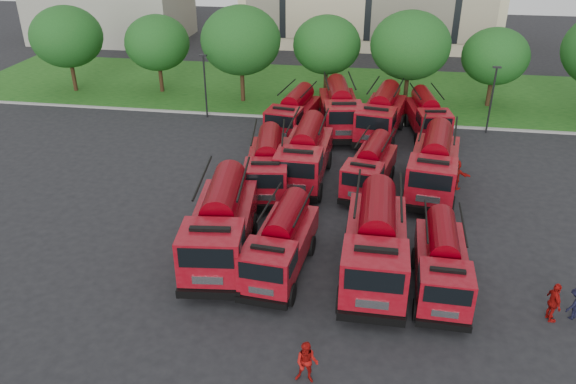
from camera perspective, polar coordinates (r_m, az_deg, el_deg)
name	(u,v)px	position (r m, az deg, el deg)	size (l,w,h in m)	color
ground	(298,238)	(29.52, 1.07, -4.68)	(140.00, 140.00, 0.00)	black
lawn	(338,90)	(53.24, 5.10, 10.25)	(70.00, 16.00, 0.12)	#134311
curb	(330,120)	(45.57, 4.28, 7.30)	(70.00, 0.30, 0.14)	gray
tree_0	(67,37)	(55.26, -21.57, 14.46)	(6.30, 6.30, 7.70)	#382314
tree_1	(157,43)	(52.76, -13.15, 14.55)	(5.71, 5.71, 6.98)	#382314
tree_2	(241,40)	(48.77, -4.82, 15.10)	(6.72, 6.72, 8.22)	#382314
tree_3	(327,45)	(50.20, 3.96, 14.70)	(5.88, 5.88, 7.19)	#382314
tree_4	(410,45)	(48.49, 12.33, 14.35)	(6.55, 6.55, 8.01)	#382314
tree_5	(495,56)	(50.51, 20.31, 12.80)	(5.46, 5.46, 6.68)	#382314
lamp_post_0	(205,83)	(45.89, -8.43, 10.94)	(0.60, 0.25, 5.11)	black
lamp_post_1	(492,96)	(44.72, 20.02, 9.15)	(0.60, 0.25, 5.11)	black
fire_truck_0	(221,224)	(27.34, -6.80, -3.24)	(3.63, 8.25, 3.64)	black
fire_truck_1	(281,243)	(26.29, -0.69, -5.21)	(2.91, 6.79, 3.01)	black
fire_truck_2	(376,243)	(26.05, 8.88, -5.09)	(2.98, 7.99, 3.63)	black
fire_truck_3	(442,262)	(25.97, 15.35, -6.91)	(2.48, 6.42, 2.90)	black
fire_truck_4	(268,165)	(33.78, -2.04, 2.79)	(3.36, 7.32, 3.21)	black
fire_truck_5	(305,154)	(34.88, 1.75, 3.87)	(2.98, 7.72, 3.48)	black
fire_truck_6	(370,167)	(34.19, 8.33, 2.52)	(3.36, 6.65, 2.89)	black
fire_truck_7	(434,164)	(34.58, 14.60, 2.76)	(3.70, 8.02, 3.52)	black
fire_truck_8	(293,114)	(42.33, 0.55, 7.97)	(3.41, 7.23, 3.16)	black
fire_truck_9	(340,109)	(42.97, 5.28, 8.42)	(3.95, 8.10, 3.53)	black
fire_truck_10	(381,114)	(42.25, 9.46, 7.78)	(3.84, 7.96, 3.47)	black
fire_truck_11	(427,115)	(43.44, 13.94, 7.56)	(3.26, 6.87, 3.00)	black
firefighter_0	(397,301)	(25.68, 10.97, -10.83)	(0.72, 0.53, 1.97)	#990E0B
firefighter_1	(306,381)	(21.80, 1.89, -18.61)	(0.86, 0.47, 1.76)	#990E0B
firefighter_2	(549,320)	(26.64, 24.98, -11.69)	(1.08, 0.61, 1.84)	#990E0B
firefighter_3	(571,318)	(27.17, 26.82, -11.32)	(0.97, 0.50, 1.49)	black
firefighter_4	(303,222)	(30.96, 1.54, -3.03)	(0.87, 0.57, 1.78)	black
firefighter_5	(454,188)	(36.02, 16.49, 0.40)	(1.73, 0.74, 1.86)	#990E0B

